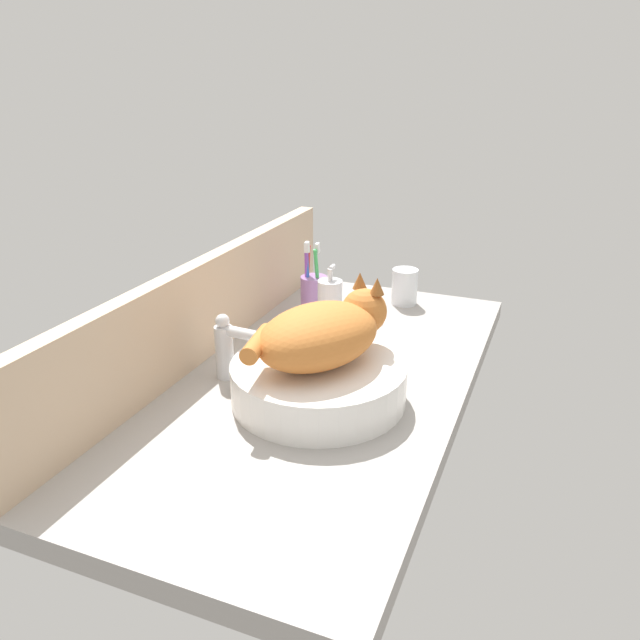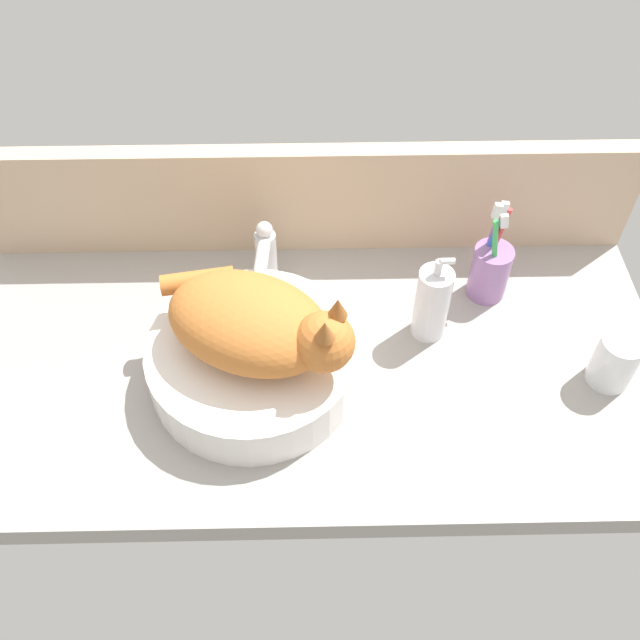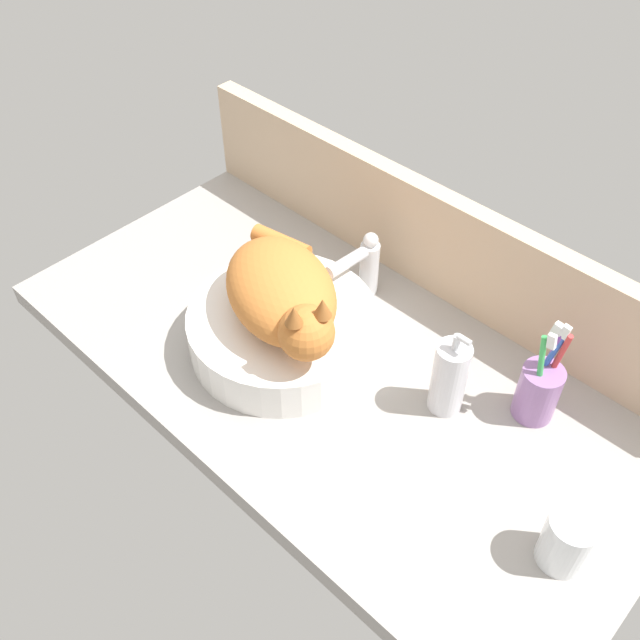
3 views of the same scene
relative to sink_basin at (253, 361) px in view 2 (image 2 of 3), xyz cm
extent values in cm
cube|color=#9E9993|center=(8.97, 3.41, -5.82)|extent=(114.07, 57.54, 4.00)
cube|color=#CCAD8C|center=(8.97, 30.38, 6.59)|extent=(114.07, 3.60, 20.84)
cylinder|color=white|center=(0.00, 0.00, 0.00)|extent=(32.39, 32.39, 7.65)
ellipsoid|color=#CC7533|center=(0.00, 0.00, 9.32)|extent=(29.82, 25.92, 11.00)
sphere|color=#CC7533|center=(10.78, -4.98, 10.82)|extent=(8.80, 8.80, 8.80)
cone|color=#995726|center=(12.61, -3.40, 16.22)|extent=(2.80, 2.80, 3.20)
cone|color=#995726|center=(10.77, -7.40, 16.22)|extent=(2.80, 2.80, 3.20)
cylinder|color=#CC7533|center=(-8.04, 7.93, 9.82)|extent=(11.38, 4.99, 3.20)
cylinder|color=silver|center=(1.54, 20.70, 1.68)|extent=(3.60, 3.60, 11.00)
cylinder|color=silver|center=(1.17, 15.71, 6.58)|extent=(2.94, 10.14, 2.20)
sphere|color=silver|center=(1.54, 20.70, 8.38)|extent=(2.80, 2.80, 2.80)
cylinder|color=silver|center=(28.35, 8.76, 2.92)|extent=(5.58, 5.58, 13.49)
cylinder|color=silver|center=(28.35, 8.76, 11.06)|extent=(1.20, 1.20, 2.80)
cylinder|color=silver|center=(29.55, 8.76, 12.46)|extent=(2.20, 1.00, 1.00)
cylinder|color=#996BA8|center=(39.40, 17.27, 1.16)|extent=(6.60, 6.60, 9.97)
cylinder|color=blue|center=(38.52, 18.55, 5.08)|extent=(3.58, 2.74, 16.93)
cube|color=white|center=(38.52, 18.55, 13.58)|extent=(1.58, 1.06, 2.63)
cylinder|color=green|center=(39.27, 16.22, 5.08)|extent=(3.42, 1.20, 16.96)
cube|color=white|center=(39.27, 16.22, 13.58)|extent=(1.55, 0.84, 2.57)
cylinder|color=purple|center=(38.60, 18.87, 5.08)|extent=(2.71, 1.80, 17.02)
cube|color=white|center=(38.60, 18.87, 13.58)|extent=(1.45, 0.93, 2.55)
cylinder|color=#D13838|center=(39.69, 19.22, 5.08)|extent=(2.86, 1.20, 17.00)
cube|color=white|center=(39.69, 19.22, 13.58)|extent=(1.47, 0.84, 2.54)
cylinder|color=white|center=(55.48, -1.57, 0.84)|extent=(6.72, 6.72, 9.32)
cylinder|color=silver|center=(55.48, -1.57, -0.53)|extent=(5.91, 5.91, 6.58)
camera|label=1|loc=(-94.63, -38.64, 54.40)|focal=35.00mm
camera|label=2|loc=(9.08, -66.34, 87.94)|focal=40.00mm
camera|label=3|loc=(63.14, -56.82, 88.20)|focal=40.00mm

